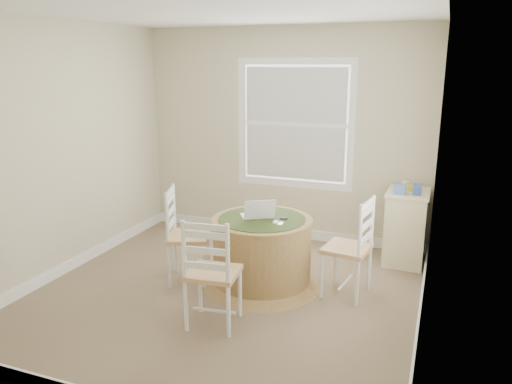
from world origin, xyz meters
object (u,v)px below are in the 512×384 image
at_px(chair_near, 213,272).
at_px(chair_right, 347,248).
at_px(round_table, 262,249).
at_px(laptop, 258,215).
at_px(corner_chest, 405,227).
at_px(chair_left, 189,236).

relative_size(chair_near, chair_right, 1.00).
bearing_deg(chair_right, round_table, -75.02).
distance_m(chair_near, laptop, 0.93).
relative_size(chair_near, laptop, 2.36).
height_order(chair_near, laptop, chair_near).
xyz_separation_m(chair_near, chair_right, (0.94, 0.96, 0.00)).
bearing_deg(corner_chest, chair_right, -113.22).
bearing_deg(chair_right, chair_left, -73.15).
relative_size(round_table, corner_chest, 1.44).
distance_m(chair_near, corner_chest, 2.45).
xyz_separation_m(round_table, chair_left, (-0.74, -0.14, 0.09)).
relative_size(round_table, laptop, 2.90).
xyz_separation_m(round_table, chair_near, (-0.12, -0.86, 0.09)).
distance_m(laptop, corner_chest, 1.77).
bearing_deg(chair_near, corner_chest, -131.67).
relative_size(round_table, chair_left, 1.23).
height_order(round_table, chair_near, chair_near).
relative_size(round_table, chair_near, 1.23).
xyz_separation_m(chair_left, corner_chest, (2.01, 1.29, -0.07)).
height_order(chair_near, chair_right, same).
bearing_deg(chair_near, chair_right, -141.53).
distance_m(round_table, chair_left, 0.76).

